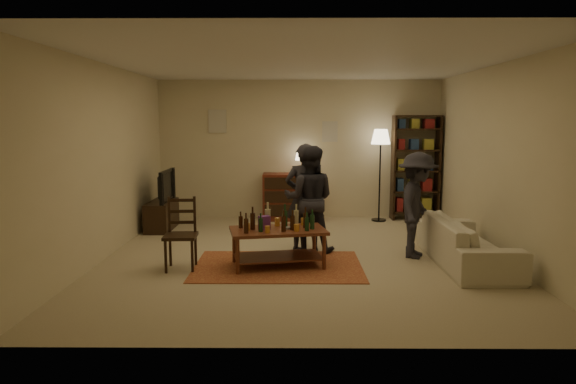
{
  "coord_description": "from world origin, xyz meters",
  "views": [
    {
      "loc": [
        -0.14,
        -7.12,
        1.91
      ],
      "look_at": [
        -0.2,
        0.1,
        0.91
      ],
      "focal_mm": 32.0,
      "sensor_mm": 36.0,
      "label": 1
    }
  ],
  "objects_px": {
    "bookshelf": "(415,166)",
    "dresser": "(289,195)",
    "person_right": "(309,199)",
    "person_by_sofa": "(417,205)",
    "tv_stand": "(162,208)",
    "dining_chair": "(181,231)",
    "sofa": "(467,242)",
    "coffee_table": "(278,234)",
    "floor_lamp": "(381,143)",
    "person_left": "(305,198)"
  },
  "relations": [
    {
      "from": "dining_chair",
      "to": "person_right",
      "type": "height_order",
      "value": "person_right"
    },
    {
      "from": "coffee_table",
      "to": "bookshelf",
      "type": "xyz_separation_m",
      "value": [
        2.57,
        3.32,
        0.6
      ]
    },
    {
      "from": "dresser",
      "to": "person_by_sofa",
      "type": "height_order",
      "value": "person_by_sofa"
    },
    {
      "from": "dining_chair",
      "to": "sofa",
      "type": "distance_m",
      "value": 3.79
    },
    {
      "from": "dining_chair",
      "to": "bookshelf",
      "type": "distance_m",
      "value": 5.15
    },
    {
      "from": "dining_chair",
      "to": "coffee_table",
      "type": "bearing_deg",
      "value": 0.41
    },
    {
      "from": "coffee_table",
      "to": "person_left",
      "type": "height_order",
      "value": "person_left"
    },
    {
      "from": "person_left",
      "to": "tv_stand",
      "type": "bearing_deg",
      "value": -30.55
    },
    {
      "from": "person_by_sofa",
      "to": "bookshelf",
      "type": "bearing_deg",
      "value": 11.27
    },
    {
      "from": "person_left",
      "to": "person_by_sofa",
      "type": "distance_m",
      "value": 1.6
    },
    {
      "from": "bookshelf",
      "to": "person_by_sofa",
      "type": "xyz_separation_m",
      "value": [
        -0.64,
        -2.83,
        -0.29
      ]
    },
    {
      "from": "floor_lamp",
      "to": "person_right",
      "type": "bearing_deg",
      "value": -121.31
    },
    {
      "from": "bookshelf",
      "to": "dresser",
      "type": "bearing_deg",
      "value": -178.43
    },
    {
      "from": "person_left",
      "to": "person_by_sofa",
      "type": "relative_size",
      "value": 1.07
    },
    {
      "from": "sofa",
      "to": "person_right",
      "type": "distance_m",
      "value": 2.24
    },
    {
      "from": "bookshelf",
      "to": "sofa",
      "type": "height_order",
      "value": "bookshelf"
    },
    {
      "from": "person_left",
      "to": "person_by_sofa",
      "type": "xyz_separation_m",
      "value": [
        1.56,
        -0.37,
        -0.05
      ]
    },
    {
      "from": "tv_stand",
      "to": "sofa",
      "type": "distance_m",
      "value": 5.14
    },
    {
      "from": "tv_stand",
      "to": "dresser",
      "type": "bearing_deg",
      "value": 22.07
    },
    {
      "from": "coffee_table",
      "to": "person_left",
      "type": "bearing_deg",
      "value": 66.51
    },
    {
      "from": "sofa",
      "to": "person_right",
      "type": "bearing_deg",
      "value": 72.37
    },
    {
      "from": "dining_chair",
      "to": "sofa",
      "type": "height_order",
      "value": "dining_chair"
    },
    {
      "from": "dresser",
      "to": "person_right",
      "type": "relative_size",
      "value": 0.87
    },
    {
      "from": "dining_chair",
      "to": "person_by_sofa",
      "type": "height_order",
      "value": "person_by_sofa"
    },
    {
      "from": "tv_stand",
      "to": "floor_lamp",
      "type": "xyz_separation_m",
      "value": [
        3.98,
        0.8,
        1.11
      ]
    },
    {
      "from": "coffee_table",
      "to": "sofa",
      "type": "height_order",
      "value": "coffee_table"
    },
    {
      "from": "floor_lamp",
      "to": "person_right",
      "type": "relative_size",
      "value": 1.13
    },
    {
      "from": "person_right",
      "to": "person_by_sofa",
      "type": "distance_m",
      "value": 1.53
    },
    {
      "from": "tv_stand",
      "to": "sofa",
      "type": "height_order",
      "value": "tv_stand"
    },
    {
      "from": "person_right",
      "to": "person_by_sofa",
      "type": "relative_size",
      "value": 1.05
    },
    {
      "from": "bookshelf",
      "to": "person_right",
      "type": "xyz_separation_m",
      "value": [
        -2.13,
        -2.52,
        -0.26
      ]
    },
    {
      "from": "dresser",
      "to": "person_left",
      "type": "height_order",
      "value": "person_left"
    },
    {
      "from": "person_right",
      "to": "tv_stand",
      "type": "bearing_deg",
      "value": -23.19
    },
    {
      "from": "coffee_table",
      "to": "floor_lamp",
      "type": "xyz_separation_m",
      "value": [
        1.86,
        3.14,
        1.05
      ]
    },
    {
      "from": "bookshelf",
      "to": "person_right",
      "type": "relative_size",
      "value": 1.29
    },
    {
      "from": "person_left",
      "to": "sofa",
      "type": "bearing_deg",
      "value": 161.63
    },
    {
      "from": "dresser",
      "to": "bookshelf",
      "type": "relative_size",
      "value": 0.67
    },
    {
      "from": "tv_stand",
      "to": "person_right",
      "type": "relative_size",
      "value": 0.68
    },
    {
      "from": "floor_lamp",
      "to": "sofa",
      "type": "height_order",
      "value": "floor_lamp"
    },
    {
      "from": "coffee_table",
      "to": "person_right",
      "type": "xyz_separation_m",
      "value": [
        0.44,
        0.8,
        0.34
      ]
    },
    {
      "from": "tv_stand",
      "to": "person_by_sofa",
      "type": "relative_size",
      "value": 0.71
    },
    {
      "from": "floor_lamp",
      "to": "person_left",
      "type": "relative_size",
      "value": 1.11
    },
    {
      "from": "coffee_table",
      "to": "person_by_sofa",
      "type": "relative_size",
      "value": 0.9
    },
    {
      "from": "coffee_table",
      "to": "bookshelf",
      "type": "bearing_deg",
      "value": 52.23
    },
    {
      "from": "tv_stand",
      "to": "person_by_sofa",
      "type": "height_order",
      "value": "person_by_sofa"
    },
    {
      "from": "person_left",
      "to": "person_right",
      "type": "xyz_separation_m",
      "value": [
        0.06,
        -0.06,
        -0.01
      ]
    },
    {
      "from": "dining_chair",
      "to": "dresser",
      "type": "bearing_deg",
      "value": 64.02
    },
    {
      "from": "dresser",
      "to": "sofa",
      "type": "xyz_separation_m",
      "value": [
        2.39,
        -3.11,
        -0.17
      ]
    },
    {
      "from": "coffee_table",
      "to": "tv_stand",
      "type": "distance_m",
      "value": 3.16
    },
    {
      "from": "dresser",
      "to": "floor_lamp",
      "type": "height_order",
      "value": "floor_lamp"
    }
  ]
}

